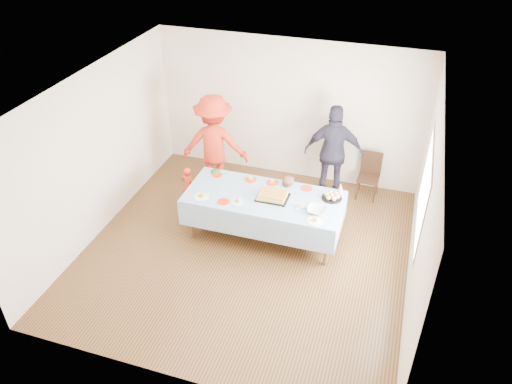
% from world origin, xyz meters
% --- Properties ---
extents(ground, '(5.00, 5.00, 0.00)m').
position_xyz_m(ground, '(0.00, 0.00, 0.00)').
color(ground, '#442713').
rests_on(ground, ground).
extents(room_walls, '(5.04, 5.04, 2.72)m').
position_xyz_m(room_walls, '(0.05, 0.00, 1.77)').
color(room_walls, beige).
rests_on(room_walls, ground).
extents(party_table, '(2.50, 1.10, 0.78)m').
position_xyz_m(party_table, '(0.15, 0.46, 0.72)').
color(party_table, brown).
rests_on(party_table, ground).
extents(birthday_cake, '(0.50, 0.38, 0.09)m').
position_xyz_m(birthday_cake, '(0.29, 0.46, 0.82)').
color(birthday_cake, black).
rests_on(birthday_cake, party_table).
extents(rolls_tray, '(0.32, 0.32, 0.10)m').
position_xyz_m(rolls_tray, '(1.18, 0.72, 0.82)').
color(rolls_tray, black).
rests_on(rolls_tray, party_table).
extents(punch_bowl, '(0.29, 0.29, 0.07)m').
position_xyz_m(punch_bowl, '(1.03, 0.29, 0.82)').
color(punch_bowl, silver).
rests_on(punch_bowl, party_table).
extents(party_hat, '(0.10, 0.10, 0.18)m').
position_xyz_m(party_hat, '(1.28, 0.92, 0.87)').
color(party_hat, white).
rests_on(party_hat, party_table).
extents(fork_pile, '(0.24, 0.18, 0.07)m').
position_xyz_m(fork_pile, '(0.78, 0.33, 0.81)').
color(fork_pile, white).
rests_on(fork_pile, party_table).
extents(plate_red_far_a, '(0.17, 0.17, 0.01)m').
position_xyz_m(plate_red_far_a, '(-0.79, 0.82, 0.79)').
color(plate_red_far_a, red).
rests_on(plate_red_far_a, party_table).
extents(plate_red_far_b, '(0.19, 0.19, 0.01)m').
position_xyz_m(plate_red_far_b, '(-0.20, 0.85, 0.79)').
color(plate_red_far_b, red).
rests_on(plate_red_far_b, party_table).
extents(plate_red_far_c, '(0.20, 0.20, 0.01)m').
position_xyz_m(plate_red_far_c, '(0.17, 0.87, 0.79)').
color(plate_red_far_c, red).
rests_on(plate_red_far_c, party_table).
extents(plate_red_far_d, '(0.19, 0.19, 0.01)m').
position_xyz_m(plate_red_far_d, '(0.74, 0.88, 0.79)').
color(plate_red_far_d, red).
rests_on(plate_red_far_d, party_table).
extents(plate_red_near, '(0.19, 0.19, 0.01)m').
position_xyz_m(plate_red_near, '(-0.41, 0.11, 0.79)').
color(plate_red_near, red).
rests_on(plate_red_near, party_table).
extents(plate_white_left, '(0.24, 0.24, 0.01)m').
position_xyz_m(plate_white_left, '(-0.79, 0.13, 0.79)').
color(plate_white_left, white).
rests_on(plate_white_left, party_table).
extents(plate_white_mid, '(0.20, 0.20, 0.01)m').
position_xyz_m(plate_white_mid, '(-0.20, 0.17, 0.79)').
color(plate_white_mid, white).
rests_on(plate_white_mid, party_table).
extents(plate_white_right, '(0.24, 0.24, 0.01)m').
position_xyz_m(plate_white_right, '(1.05, 0.05, 0.79)').
color(plate_white_right, white).
rests_on(plate_white_right, party_table).
extents(dining_chair, '(0.39, 0.39, 0.86)m').
position_xyz_m(dining_chair, '(1.63, 2.19, 0.48)').
color(dining_chair, black).
rests_on(dining_chair, ground).
extents(toddler_left, '(0.31, 0.23, 0.77)m').
position_xyz_m(toddler_left, '(-1.39, 0.90, 0.38)').
color(toddler_left, red).
rests_on(toddler_left, ground).
extents(toddler_mid, '(0.48, 0.41, 0.83)m').
position_xyz_m(toddler_mid, '(-0.85, 0.90, 0.41)').
color(toddler_mid, '#256923').
rests_on(toddler_mid, ground).
extents(toddler_right, '(0.47, 0.37, 0.94)m').
position_xyz_m(toddler_right, '(0.40, 0.90, 0.47)').
color(toddler_right, '#B06B52').
rests_on(toddler_right, ground).
extents(adult_left, '(1.32, 0.91, 1.88)m').
position_xyz_m(adult_left, '(-1.12, 1.55, 0.94)').
color(adult_left, red).
rests_on(adult_left, ground).
extents(adult_right, '(1.09, 0.56, 1.78)m').
position_xyz_m(adult_right, '(0.97, 2.00, 0.89)').
color(adult_right, '#2B2837').
rests_on(adult_right, ground).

